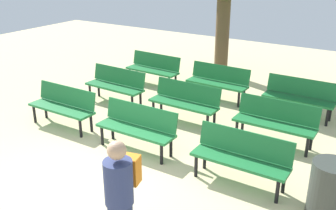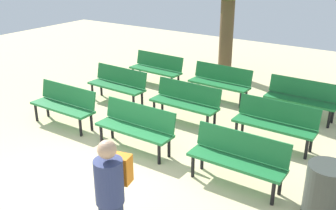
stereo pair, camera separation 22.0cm
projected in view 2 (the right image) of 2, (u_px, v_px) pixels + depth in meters
ground_plane at (77, 186)px, 6.36m from camera, size 24.00×24.00×0.00m
bench_r0_c0 at (64, 103)px, 8.43m from camera, size 1.60×0.49×0.87m
bench_r0_c1 at (136, 125)px, 7.38m from camera, size 1.60×0.48×0.87m
bench_r0_c2 at (238, 156)px, 6.25m from camera, size 1.60×0.48×0.87m
bench_r1_c0 at (118, 83)px, 9.72m from camera, size 1.61×0.53×0.87m
bench_r1_c1 at (186, 100)px, 8.60m from camera, size 1.61×0.51×0.87m
bench_r1_c2 at (275, 121)px, 7.54m from camera, size 1.60×0.49×0.87m
bench_r2_c0 at (157, 67)px, 11.04m from camera, size 1.62×0.55×0.87m
bench_r2_c1 at (220, 81)px, 9.89m from camera, size 1.61×0.52×0.87m
bench_r2_c2 at (302, 97)px, 8.81m from camera, size 1.60×0.50×0.87m
visitor_with_backpack at (111, 194)px, 4.55m from camera, size 0.42×0.57×1.65m
trash_bin at (325, 193)px, 5.44m from camera, size 0.57×0.57×0.85m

